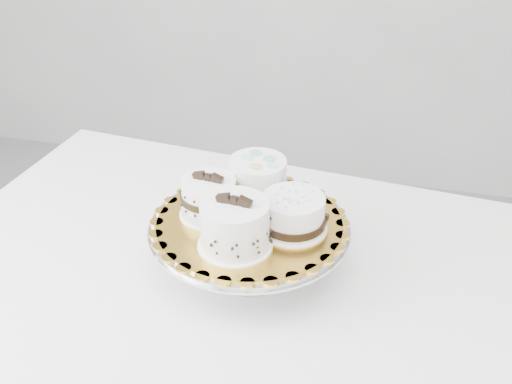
% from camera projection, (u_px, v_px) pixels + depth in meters
% --- Properties ---
extents(table, '(1.38, 1.00, 0.75)m').
position_uv_depth(table, '(265.00, 320.00, 1.14)').
color(table, white).
rests_on(table, floor).
extents(cake_stand, '(0.35, 0.35, 0.09)m').
position_uv_depth(cake_stand, '(250.00, 238.00, 1.12)').
color(cake_stand, gray).
rests_on(cake_stand, table).
extents(cake_board, '(0.40, 0.40, 0.00)m').
position_uv_depth(cake_board, '(249.00, 223.00, 1.11)').
color(cake_board, gold).
rests_on(cake_board, cake_stand).
extents(cake_swirl, '(0.12, 0.12, 0.10)m').
position_uv_depth(cake_swirl, '(235.00, 226.00, 1.03)').
color(cake_swirl, white).
rests_on(cake_swirl, cake_board).
extents(cake_banded, '(0.11, 0.11, 0.09)m').
position_uv_depth(cake_banded, '(209.00, 199.00, 1.11)').
color(cake_banded, white).
rests_on(cake_banded, cake_board).
extents(cake_dots, '(0.13, 0.13, 0.08)m').
position_uv_depth(cake_dots, '(257.00, 179.00, 1.15)').
color(cake_dots, white).
rests_on(cake_dots, cake_board).
extents(cake_ribbon, '(0.12, 0.12, 0.06)m').
position_uv_depth(cake_ribbon, '(294.00, 214.00, 1.08)').
color(cake_ribbon, white).
rests_on(cake_ribbon, cake_board).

